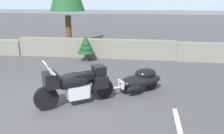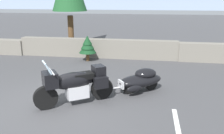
{
  "view_description": "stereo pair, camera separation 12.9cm",
  "coord_description": "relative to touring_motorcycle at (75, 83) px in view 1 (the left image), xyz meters",
  "views": [
    {
      "loc": [
        2.55,
        -5.9,
        2.93
      ],
      "look_at": [
        1.51,
        1.24,
        0.85
      ],
      "focal_mm": 38.6,
      "sensor_mm": 36.0,
      "label": 1
    },
    {
      "loc": [
        2.68,
        -5.89,
        2.93
      ],
      "look_at": [
        1.51,
        1.24,
        0.85
      ],
      "focal_mm": 38.6,
      "sensor_mm": 36.0,
      "label": 2
    }
  ],
  "objects": [
    {
      "name": "ground_plane",
      "position": [
        -0.61,
        -0.22,
        -0.62
      ],
      "size": [
        80.0,
        80.0,
        0.0
      ],
      "primitive_type": "plane",
      "color": "#424244"
    },
    {
      "name": "stone_guard_wall",
      "position": [
        -0.52,
        5.58,
        -0.19
      ],
      "size": [
        24.0,
        0.57,
        0.94
      ],
      "color": "slate",
      "rests_on": "ground"
    },
    {
      "name": "touring_motorcycle",
      "position": [
        0.0,
        0.0,
        0.0
      ],
      "size": [
        1.98,
        1.52,
        1.33
      ],
      "color": "black",
      "rests_on": "ground"
    },
    {
      "name": "car_shaped_trailer",
      "position": [
        1.8,
        1.24,
        -0.21
      ],
      "size": [
        2.02,
        1.55,
        0.76
      ],
      "color": "black",
      "rests_on": "ground"
    },
    {
      "name": "pine_sapling_near",
      "position": [
        -0.91,
        4.82,
        0.14
      ],
      "size": [
        0.81,
        0.81,
        1.23
      ],
      "color": "brown",
      "rests_on": "ground"
    }
  ]
}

